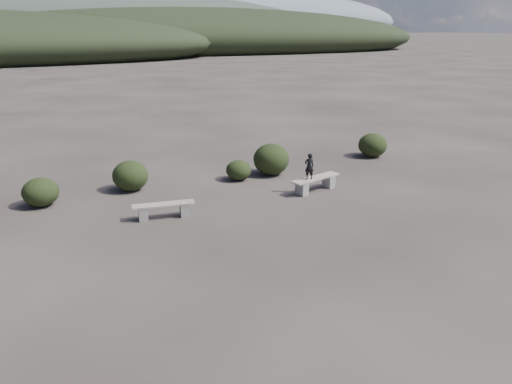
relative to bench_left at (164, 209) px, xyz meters
name	(u,v)px	position (x,y,z in m)	size (l,w,h in m)	color
ground	(296,292)	(1.43, -5.43, -0.27)	(1200.00, 1200.00, 0.00)	#2A2421
bench_left	(164,209)	(0.00, 0.00, 0.00)	(1.84, 0.62, 0.45)	gray
bench_right	(316,183)	(5.39, 0.39, 0.03)	(2.02, 0.93, 0.50)	gray
seated_person	(309,166)	(5.06, 0.29, 0.66)	(0.32, 0.21, 0.88)	black
shrub_a	(40,192)	(-3.23, 2.65, 0.18)	(1.11, 1.11, 0.91)	black
shrub_b	(130,176)	(-0.35, 3.11, 0.25)	(1.22, 1.22, 1.04)	black
shrub_c	(239,170)	(3.50, 2.72, 0.10)	(0.93, 0.93, 0.74)	black
shrub_d	(271,159)	(4.91, 2.87, 0.32)	(1.37, 1.37, 1.19)	black
shrub_e	(373,145)	(10.14, 3.57, 0.24)	(1.23, 1.23, 1.03)	black
mountain_ridges	(11,19)	(-6.05, 333.63, 10.56)	(500.00, 400.00, 56.00)	black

